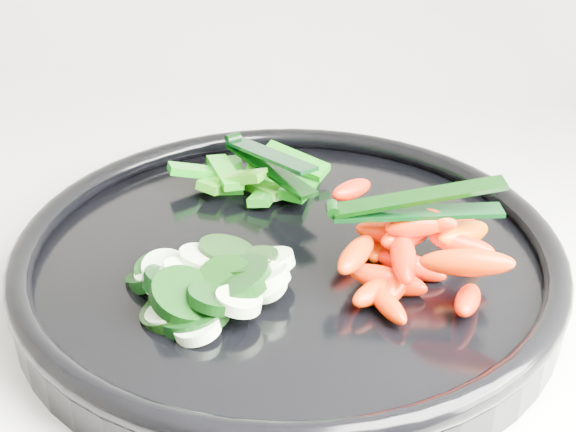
# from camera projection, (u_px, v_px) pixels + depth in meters

# --- Properties ---
(veggie_tray) EXTENTS (0.40, 0.40, 0.04)m
(veggie_tray) POSITION_uv_depth(u_px,v_px,m) (288.00, 260.00, 0.55)
(veggie_tray) COLOR black
(veggie_tray) RESTS_ON counter
(cucumber_pile) EXTENTS (0.13, 0.12, 0.04)m
(cucumber_pile) POSITION_uv_depth(u_px,v_px,m) (199.00, 283.00, 0.51)
(cucumber_pile) COLOR black
(cucumber_pile) RESTS_ON veggie_tray
(carrot_pile) EXTENTS (0.13, 0.15, 0.06)m
(carrot_pile) POSITION_uv_depth(u_px,v_px,m) (412.00, 249.00, 0.52)
(carrot_pile) COLOR #ED3700
(carrot_pile) RESTS_ON veggie_tray
(pepper_pile) EXTENTS (0.12, 0.08, 0.03)m
(pepper_pile) POSITION_uv_depth(u_px,v_px,m) (253.00, 179.00, 0.63)
(pepper_pile) COLOR #0A6D11
(pepper_pile) RESTS_ON veggie_tray
(tong_carrot) EXTENTS (0.11, 0.05, 0.02)m
(tong_carrot) POSITION_uv_depth(u_px,v_px,m) (413.00, 205.00, 0.51)
(tong_carrot) COLOR black
(tong_carrot) RESTS_ON carrot_pile
(tong_pepper) EXTENTS (0.09, 0.09, 0.02)m
(tong_pepper) POSITION_uv_depth(u_px,v_px,m) (267.00, 160.00, 0.62)
(tong_pepper) COLOR black
(tong_pepper) RESTS_ON pepper_pile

